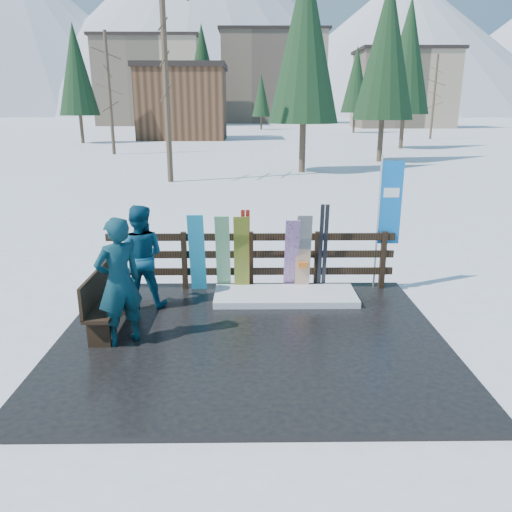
{
  "coord_description": "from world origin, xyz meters",
  "views": [
    {
      "loc": [
        -0.01,
        -7.15,
        3.5
      ],
      "look_at": [
        0.09,
        1.0,
        1.1
      ],
      "focal_mm": 35.0,
      "sensor_mm": 36.0,
      "label": 1
    }
  ],
  "objects_px": {
    "snowboard_4": "(303,254)",
    "snowboard_5": "(303,255)",
    "rental_flag": "(388,208)",
    "snowboard_0": "(197,253)",
    "person_front": "(119,282)",
    "person_back": "(140,257)",
    "snowboard_2": "(242,255)",
    "snowboard_1": "(223,254)",
    "bench": "(103,300)",
    "snowboard_3": "(291,256)"
  },
  "relations": [
    {
      "from": "bench",
      "to": "person_front",
      "type": "distance_m",
      "value": 0.75
    },
    {
      "from": "person_front",
      "to": "snowboard_1",
      "type": "bearing_deg",
      "value": -162.14
    },
    {
      "from": "snowboard_5",
      "to": "person_back",
      "type": "xyz_separation_m",
      "value": [
        -2.96,
        -0.68,
        0.18
      ]
    },
    {
      "from": "snowboard_4",
      "to": "snowboard_3",
      "type": "bearing_deg",
      "value": 180.0
    },
    {
      "from": "snowboard_2",
      "to": "snowboard_5",
      "type": "relative_size",
      "value": 1.01
    },
    {
      "from": "person_back",
      "to": "snowboard_4",
      "type": "bearing_deg",
      "value": -169.26
    },
    {
      "from": "snowboard_2",
      "to": "snowboard_5",
      "type": "bearing_deg",
      "value": 0.0
    },
    {
      "from": "person_front",
      "to": "person_back",
      "type": "relative_size",
      "value": 1.06
    },
    {
      "from": "snowboard_4",
      "to": "person_front",
      "type": "relative_size",
      "value": 0.8
    },
    {
      "from": "snowboard_0",
      "to": "snowboard_2",
      "type": "relative_size",
      "value": 1.06
    },
    {
      "from": "bench",
      "to": "snowboard_0",
      "type": "relative_size",
      "value": 0.93
    },
    {
      "from": "snowboard_2",
      "to": "snowboard_5",
      "type": "distance_m",
      "value": 1.18
    },
    {
      "from": "snowboard_2",
      "to": "person_back",
      "type": "relative_size",
      "value": 0.83
    },
    {
      "from": "snowboard_2",
      "to": "snowboard_3",
      "type": "distance_m",
      "value": 0.96
    },
    {
      "from": "rental_flag",
      "to": "snowboard_0",
      "type": "bearing_deg",
      "value": -175.77
    },
    {
      "from": "snowboard_4",
      "to": "snowboard_5",
      "type": "relative_size",
      "value": 1.03
    },
    {
      "from": "snowboard_2",
      "to": "person_back",
      "type": "bearing_deg",
      "value": -159.2
    },
    {
      "from": "snowboard_0",
      "to": "person_back",
      "type": "distance_m",
      "value": 1.17
    },
    {
      "from": "rental_flag",
      "to": "snowboard_2",
      "type": "bearing_deg",
      "value": -174.5
    },
    {
      "from": "snowboard_2",
      "to": "snowboard_3",
      "type": "height_order",
      "value": "snowboard_2"
    },
    {
      "from": "snowboard_4",
      "to": "snowboard_1",
      "type": "bearing_deg",
      "value": -180.0
    },
    {
      "from": "snowboard_0",
      "to": "snowboard_3",
      "type": "relative_size",
      "value": 1.06
    },
    {
      "from": "snowboard_0",
      "to": "snowboard_2",
      "type": "height_order",
      "value": "snowboard_0"
    },
    {
      "from": "snowboard_2",
      "to": "snowboard_5",
      "type": "xyz_separation_m",
      "value": [
        1.18,
        0.0,
        -0.01
      ]
    },
    {
      "from": "snowboard_4",
      "to": "rental_flag",
      "type": "xyz_separation_m",
      "value": [
        1.62,
        0.27,
        0.83
      ]
    },
    {
      "from": "snowboard_4",
      "to": "snowboard_5",
      "type": "distance_m",
      "value": 0.02
    },
    {
      "from": "bench",
      "to": "person_front",
      "type": "xyz_separation_m",
      "value": [
        0.39,
        -0.45,
        0.46
      ]
    },
    {
      "from": "snowboard_4",
      "to": "person_back",
      "type": "relative_size",
      "value": 0.84
    },
    {
      "from": "snowboard_1",
      "to": "bench",
      "type": "bearing_deg",
      "value": -136.7
    },
    {
      "from": "snowboard_1",
      "to": "person_back",
      "type": "height_order",
      "value": "person_back"
    },
    {
      "from": "snowboard_1",
      "to": "person_back",
      "type": "bearing_deg",
      "value": -154.64
    },
    {
      "from": "snowboard_1",
      "to": "person_front",
      "type": "distance_m",
      "value": 2.59
    },
    {
      "from": "snowboard_4",
      "to": "person_front",
      "type": "distance_m",
      "value": 3.67
    },
    {
      "from": "person_front",
      "to": "bench",
      "type": "bearing_deg",
      "value": -87.66
    },
    {
      "from": "bench",
      "to": "snowboard_3",
      "type": "distance_m",
      "value": 3.57
    },
    {
      "from": "bench",
      "to": "rental_flag",
      "type": "bearing_deg",
      "value": 21.7
    },
    {
      "from": "snowboard_3",
      "to": "person_front",
      "type": "xyz_separation_m",
      "value": [
        -2.73,
        -2.16,
        0.24
      ]
    },
    {
      "from": "snowboard_2",
      "to": "person_front",
      "type": "xyz_separation_m",
      "value": [
        -1.78,
        -2.16,
        0.22
      ]
    },
    {
      "from": "snowboard_1",
      "to": "snowboard_5",
      "type": "distance_m",
      "value": 1.53
    },
    {
      "from": "snowboard_2",
      "to": "person_back",
      "type": "xyz_separation_m",
      "value": [
        -1.79,
        -0.68,
        0.17
      ]
    },
    {
      "from": "rental_flag",
      "to": "person_front",
      "type": "relative_size",
      "value": 1.33
    },
    {
      "from": "snowboard_3",
      "to": "person_front",
      "type": "bearing_deg",
      "value": -141.66
    },
    {
      "from": "bench",
      "to": "snowboard_0",
      "type": "height_order",
      "value": "snowboard_0"
    },
    {
      "from": "snowboard_0",
      "to": "snowboard_3",
      "type": "xyz_separation_m",
      "value": [
        1.8,
        0.0,
        -0.05
      ]
    },
    {
      "from": "bench",
      "to": "snowboard_2",
      "type": "relative_size",
      "value": 0.98
    },
    {
      "from": "snowboard_2",
      "to": "bench",
      "type": "bearing_deg",
      "value": -141.75
    },
    {
      "from": "snowboard_5",
      "to": "person_front",
      "type": "bearing_deg",
      "value": -143.84
    },
    {
      "from": "snowboard_5",
      "to": "snowboard_1",
      "type": "bearing_deg",
      "value": -180.0
    },
    {
      "from": "snowboard_3",
      "to": "snowboard_5",
      "type": "relative_size",
      "value": 1.01
    },
    {
      "from": "snowboard_4",
      "to": "snowboard_5",
      "type": "height_order",
      "value": "snowboard_4"
    }
  ]
}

